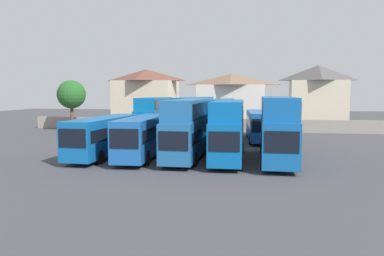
{
  "coord_description": "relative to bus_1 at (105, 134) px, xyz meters",
  "views": [
    {
      "loc": [
        6.19,
        -31.75,
        5.6
      ],
      "look_at": [
        0.0,
        3.0,
        2.3
      ],
      "focal_mm": 36.05,
      "sensor_mm": 36.0,
      "label": 1
    }
  ],
  "objects": [
    {
      "name": "bus_6",
      "position": [
        0.73,
        13.25,
        0.84
      ],
      "size": [
        2.88,
        10.85,
        4.95
      ],
      "rotation": [
        0.0,
        0.0,
        -1.53
      ],
      "color": "#0B62A0",
      "rests_on": "ground"
    },
    {
      "name": "bus_8",
      "position": [
        8.88,
        13.39,
        0.75
      ],
      "size": [
        2.69,
        10.68,
        4.79
      ],
      "rotation": [
        0.0,
        0.0,
        -1.55
      ],
      "color": "#0C5EA6",
      "rests_on": "ground"
    },
    {
      "name": "bus_5",
      "position": [
        14.71,
        0.1,
        0.98
      ],
      "size": [
        2.71,
        11.81,
        5.2
      ],
      "rotation": [
        0.0,
        0.0,
        -1.56
      ],
      "color": "#12559B",
      "rests_on": "ground"
    },
    {
      "name": "house_terrace_centre",
      "position": [
        8.57,
        32.79,
        2.44
      ],
      "size": [
        11.35,
        7.44,
        8.62
      ],
      "color": "silver",
      "rests_on": "ground"
    },
    {
      "name": "bus_2",
      "position": [
        3.51,
        -0.1,
        0.04
      ],
      "size": [
        3.03,
        11.39,
        3.49
      ],
      "rotation": [
        0.0,
        0.0,
        -1.51
      ],
      "color": "#1B59A6",
      "rests_on": "ground"
    },
    {
      "name": "bus_7",
      "position": [
        5.48,
        13.66,
        0.86
      ],
      "size": [
        3.43,
        12.11,
        4.99
      ],
      "rotation": [
        0.0,
        0.0,
        -1.65
      ],
      "color": "#115DA7",
      "rests_on": "ground"
    },
    {
      "name": "depot_boundary_wall",
      "position": [
        7.15,
        23.3,
        -1.05
      ],
      "size": [
        56.0,
        0.5,
        1.8
      ],
      "primitive_type": "cube",
      "color": "gray",
      "rests_on": "ground"
    },
    {
      "name": "bus_1",
      "position": [
        0.0,
        0.0,
        0.0
      ],
      "size": [
        2.78,
        11.47,
        3.41
      ],
      "rotation": [
        0.0,
        0.0,
        -1.6
      ],
      "color": "#105AA3",
      "rests_on": "ground"
    },
    {
      "name": "house_terrace_left",
      "position": [
        -5.95,
        31.99,
        2.85
      ],
      "size": [
        10.23,
        8.39,
        9.44
      ],
      "color": "beige",
      "rests_on": "ground"
    },
    {
      "name": "house_terrace_right",
      "position": [
        22.29,
        32.68,
        3.07
      ],
      "size": [
        8.96,
        6.54,
        9.86
      ],
      "color": "beige",
      "rests_on": "ground"
    },
    {
      "name": "bus_4",
      "position": [
        10.73,
        0.11,
        0.81
      ],
      "size": [
        2.85,
        11.48,
        4.89
      ],
      "rotation": [
        0.0,
        0.0,
        -1.53
      ],
      "color": "#0A58A0",
      "rests_on": "ground"
    },
    {
      "name": "tree_left_of_lot",
      "position": [
        -13.62,
        20.3,
        3.27
      ],
      "size": [
        4.08,
        4.08,
        7.31
      ],
      "color": "brown",
      "rests_on": "ground"
    },
    {
      "name": "bus_3",
      "position": [
        7.35,
        0.5,
        0.86
      ],
      "size": [
        2.58,
        12.0,
        4.99
      ],
      "rotation": [
        0.0,
        0.0,
        -1.57
      ],
      "color": "#1E5C96",
      "rests_on": "ground"
    },
    {
      "name": "ground",
      "position": [
        7.15,
        18.15,
        -1.95
      ],
      "size": [
        140.0,
        140.0,
        0.0
      ],
      "primitive_type": "plane",
      "color": "#424247"
    },
    {
      "name": "bus_9",
      "position": [
        13.23,
        13.35,
        -0.01
      ],
      "size": [
        3.35,
        11.41,
        3.39
      ],
      "rotation": [
        0.0,
        0.0,
        -1.5
      ],
      "color": "#1D5DA3",
      "rests_on": "ground"
    }
  ]
}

